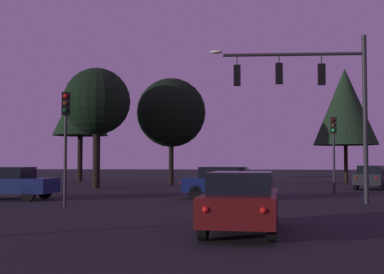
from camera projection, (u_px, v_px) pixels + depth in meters
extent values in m
plane|color=black|center=(233.00, 192.00, 29.32)|extent=(168.00, 168.00, 0.00)
cylinder|color=#232326|center=(365.00, 119.00, 21.60)|extent=(0.20, 0.20, 7.18)
cylinder|color=#232326|center=(293.00, 54.00, 21.92)|extent=(6.02, 0.48, 0.14)
ellipsoid|color=#F4EACC|center=(216.00, 52.00, 22.14)|extent=(0.56, 0.28, 0.16)
cylinder|color=#232326|center=(321.00, 59.00, 21.84)|extent=(0.05, 0.05, 0.43)
cube|color=black|center=(322.00, 74.00, 21.81)|extent=(0.31, 0.26, 0.90)
sphere|color=red|center=(321.00, 69.00, 21.96)|extent=(0.18, 0.18, 0.18)
sphere|color=#56380C|center=(321.00, 75.00, 21.95)|extent=(0.18, 0.18, 0.18)
sphere|color=#0C4219|center=(321.00, 81.00, 21.93)|extent=(0.18, 0.18, 0.18)
cylinder|color=#232326|center=(279.00, 59.00, 21.95)|extent=(0.05, 0.05, 0.37)
cube|color=black|center=(279.00, 74.00, 21.92)|extent=(0.31, 0.26, 0.90)
sphere|color=red|center=(279.00, 68.00, 22.08)|extent=(0.18, 0.18, 0.18)
sphere|color=#56380C|center=(279.00, 74.00, 22.06)|extent=(0.18, 0.18, 0.18)
sphere|color=#0C4219|center=(279.00, 81.00, 22.05)|extent=(0.18, 0.18, 0.18)
cylinder|color=#232326|center=(237.00, 60.00, 22.07)|extent=(0.05, 0.05, 0.44)
cube|color=black|center=(237.00, 75.00, 22.03)|extent=(0.31, 0.26, 0.90)
sphere|color=red|center=(237.00, 70.00, 22.19)|extent=(0.18, 0.18, 0.18)
sphere|color=#56380C|center=(237.00, 76.00, 22.17)|extent=(0.18, 0.18, 0.18)
sphere|color=#0C4219|center=(237.00, 82.00, 22.16)|extent=(0.18, 0.18, 0.18)
cylinder|color=#232326|center=(334.00, 164.00, 27.40)|extent=(0.12, 0.12, 3.28)
cube|color=black|center=(334.00, 125.00, 27.51)|extent=(0.35, 0.31, 0.90)
sphere|color=#4C0A0A|center=(333.00, 120.00, 27.39)|extent=(0.18, 0.18, 0.18)
sphere|color=#56380C|center=(333.00, 125.00, 27.38)|extent=(0.18, 0.18, 0.18)
sphere|color=#1EE04C|center=(333.00, 130.00, 27.36)|extent=(0.18, 0.18, 0.18)
cylinder|color=#232326|center=(65.00, 161.00, 19.83)|extent=(0.12, 0.12, 3.59)
cube|color=black|center=(66.00, 104.00, 19.94)|extent=(0.34, 0.29, 0.90)
sphere|color=red|center=(65.00, 96.00, 19.81)|extent=(0.18, 0.18, 0.18)
sphere|color=#56380C|center=(65.00, 103.00, 19.80)|extent=(0.18, 0.18, 0.18)
sphere|color=#0C4219|center=(65.00, 110.00, 19.79)|extent=(0.18, 0.18, 0.18)
cube|color=#4C0F0F|center=(242.00, 206.00, 12.78)|extent=(1.97, 4.40, 0.68)
cube|color=black|center=(242.00, 182.00, 12.67)|extent=(1.62, 2.41, 0.52)
cylinder|color=black|center=(219.00, 213.00, 14.30)|extent=(0.24, 0.65, 0.64)
cylinder|color=black|center=(274.00, 214.00, 14.03)|extent=(0.24, 0.65, 0.64)
cylinder|color=black|center=(203.00, 226.00, 11.50)|extent=(0.24, 0.65, 0.64)
cylinder|color=black|center=(272.00, 227.00, 11.23)|extent=(0.24, 0.65, 0.64)
sphere|color=red|center=(205.00, 210.00, 10.76)|extent=(0.14, 0.14, 0.14)
sphere|color=red|center=(263.00, 211.00, 10.55)|extent=(0.14, 0.14, 0.14)
cube|color=#0F1947|center=(8.00, 185.00, 23.79)|extent=(4.49, 2.05, 0.68)
cube|color=black|center=(5.00, 173.00, 23.84)|extent=(2.45, 1.69, 0.52)
cylinder|color=black|center=(45.00, 192.00, 24.33)|extent=(0.65, 0.23, 0.64)
cylinder|color=black|center=(28.00, 194.00, 22.72)|extent=(0.65, 0.23, 0.64)
cube|color=#0F1947|center=(227.00, 185.00, 24.27)|extent=(4.28, 2.05, 0.68)
cube|color=black|center=(224.00, 172.00, 24.33)|extent=(2.35, 1.66, 0.52)
cylinder|color=black|center=(257.00, 191.00, 24.74)|extent=(0.65, 0.25, 0.64)
cylinder|color=black|center=(255.00, 193.00, 23.23)|extent=(0.65, 0.25, 0.64)
cylinder|color=black|center=(202.00, 191.00, 25.27)|extent=(0.65, 0.25, 0.64)
cylinder|color=black|center=(196.00, 193.00, 23.77)|extent=(0.65, 0.25, 0.64)
sphere|color=red|center=(187.00, 182.00, 25.28)|extent=(0.14, 0.14, 0.14)
sphere|color=red|center=(182.00, 183.00, 24.09)|extent=(0.14, 0.14, 0.14)
cube|color=black|center=(373.00, 179.00, 32.71)|extent=(3.27, 4.44, 0.68)
cube|color=black|center=(373.00, 170.00, 32.61)|extent=(2.26, 2.63, 0.52)
cylinder|color=black|center=(366.00, 183.00, 34.24)|extent=(0.45, 0.67, 0.64)
cylinder|color=black|center=(356.00, 185.00, 31.93)|extent=(0.45, 0.67, 0.64)
cylinder|color=black|center=(381.00, 185.00, 31.14)|extent=(0.45, 0.67, 0.64)
sphere|color=red|center=(356.00, 178.00, 31.27)|extent=(0.14, 0.14, 0.14)
sphere|color=red|center=(376.00, 178.00, 30.64)|extent=(0.14, 0.14, 0.14)
cylinder|color=black|center=(80.00, 158.00, 46.07)|extent=(0.46, 0.46, 4.14)
cone|color=black|center=(81.00, 106.00, 46.30)|extent=(4.98, 4.98, 5.35)
cylinder|color=black|center=(171.00, 161.00, 38.71)|extent=(0.37, 0.37, 3.67)
sphere|color=black|center=(171.00, 113.00, 38.88)|extent=(5.27, 5.27, 5.27)
cylinder|color=black|center=(346.00, 164.00, 42.43)|extent=(0.32, 0.32, 3.15)
cone|color=black|center=(345.00, 107.00, 42.66)|extent=(5.34, 5.34, 6.45)
cylinder|color=black|center=(96.00, 156.00, 34.39)|extent=(0.50, 0.50, 4.28)
sphere|color=black|center=(97.00, 101.00, 34.57)|extent=(4.53, 4.53, 4.53)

